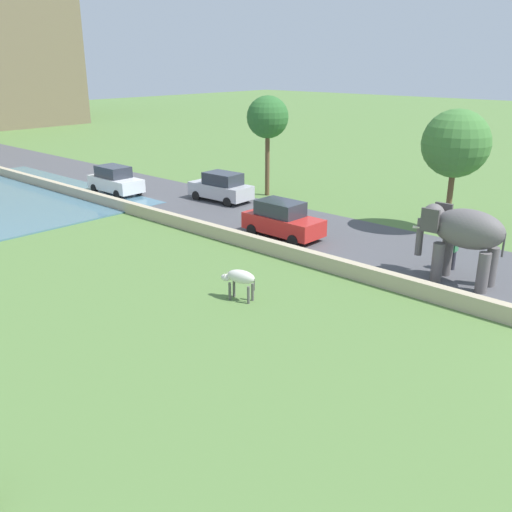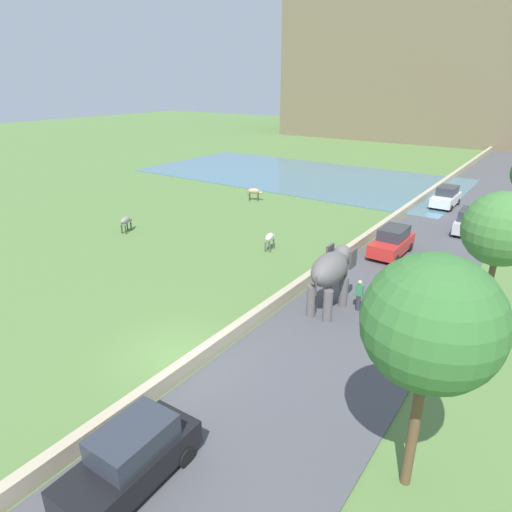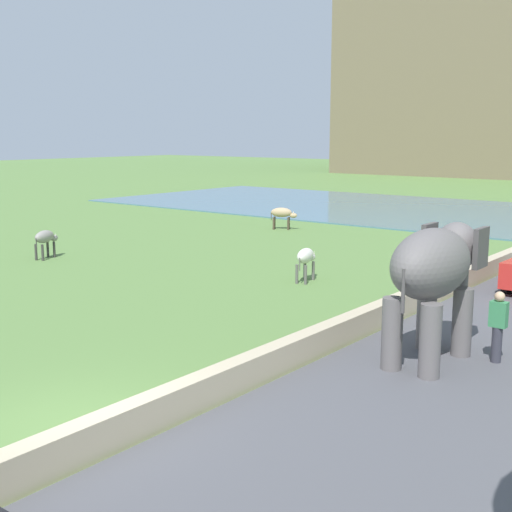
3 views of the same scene
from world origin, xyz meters
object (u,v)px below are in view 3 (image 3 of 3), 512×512
(elephant, at_px, (435,271))
(cow_white, at_px, (306,257))
(cow_tan, at_px, (282,214))
(cow_grey, at_px, (45,238))
(person_beside_elephant, at_px, (498,326))

(elephant, bearing_deg, cow_white, 143.02)
(elephant, relative_size, cow_tan, 2.50)
(elephant, xyz_separation_m, cow_grey, (-17.43, 2.22, -1.20))
(person_beside_elephant, distance_m, cow_grey, 18.68)
(elephant, height_order, cow_white, elephant)
(person_beside_elephant, height_order, cow_tan, person_beside_elephant)
(person_beside_elephant, relative_size, cow_white, 1.14)
(cow_grey, height_order, cow_tan, same)
(elephant, height_order, person_beside_elephant, elephant)
(cow_tan, bearing_deg, elephant, -44.98)
(elephant, height_order, cow_tan, elephant)
(cow_tan, bearing_deg, cow_grey, -100.94)
(cow_grey, bearing_deg, elephant, -7.26)
(cow_grey, relative_size, cow_white, 0.99)
(person_beside_elephant, bearing_deg, cow_tan, 138.57)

